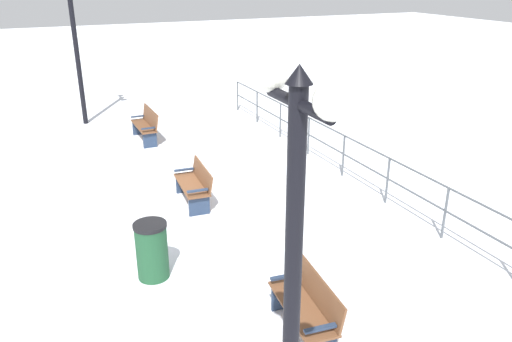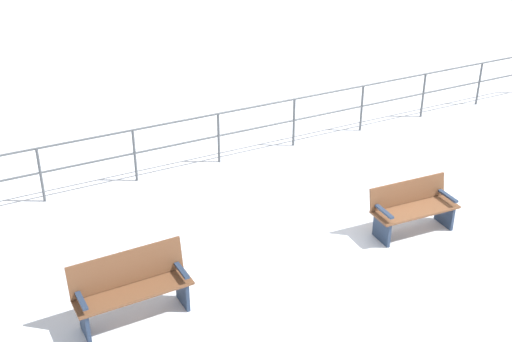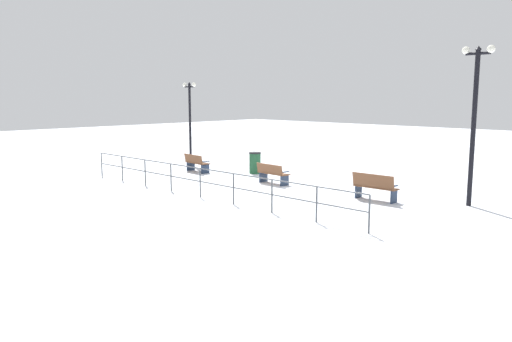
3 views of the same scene
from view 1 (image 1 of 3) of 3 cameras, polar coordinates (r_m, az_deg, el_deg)
ground_plane at (r=11.19m, az=-7.03°, el=-3.55°), size 80.00×80.00×0.00m
bench_nearest at (r=15.35m, az=-12.26°, el=5.15°), size 0.52×1.58×0.94m
bench_second at (r=11.02m, az=-6.91°, el=-1.47°), size 0.63×1.47×0.83m
bench_third at (r=7.25m, az=5.75°, el=-14.93°), size 0.67×1.46×0.84m
lamppost_near at (r=17.23m, az=-19.90°, el=15.23°), size 0.25×1.03×5.12m
lamppost_middle at (r=3.62m, az=4.14°, el=-12.62°), size 0.22×0.97×4.25m
waterfront_railing at (r=12.48m, az=9.86°, el=2.48°), size 0.05×13.76×1.05m
trash_bin at (r=8.52m, az=-11.64°, el=-8.75°), size 0.54×0.54×0.99m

